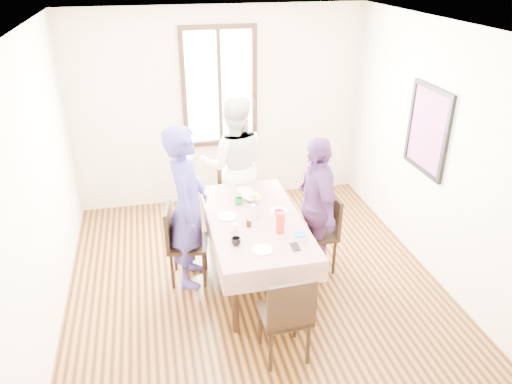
% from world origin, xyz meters
% --- Properties ---
extents(ground, '(4.50, 4.50, 0.00)m').
position_xyz_m(ground, '(0.00, 0.00, 0.00)').
color(ground, black).
rests_on(ground, ground).
extents(back_wall, '(4.00, 0.00, 4.00)m').
position_xyz_m(back_wall, '(0.00, 2.25, 1.35)').
color(back_wall, beige).
rests_on(back_wall, ground).
extents(right_wall, '(0.00, 4.50, 4.50)m').
position_xyz_m(right_wall, '(2.00, 0.00, 1.35)').
color(right_wall, beige).
rests_on(right_wall, ground).
extents(window_frame, '(1.02, 0.06, 1.62)m').
position_xyz_m(window_frame, '(0.00, 2.23, 1.65)').
color(window_frame, black).
rests_on(window_frame, back_wall).
extents(window_pane, '(0.90, 0.02, 1.50)m').
position_xyz_m(window_pane, '(0.00, 2.24, 1.65)').
color(window_pane, white).
rests_on(window_pane, back_wall).
extents(art_poster, '(0.04, 0.76, 0.96)m').
position_xyz_m(art_poster, '(1.98, 0.30, 1.55)').
color(art_poster, red).
rests_on(art_poster, right_wall).
extents(dining_table, '(0.85, 1.70, 0.75)m').
position_xyz_m(dining_table, '(0.03, 0.17, 0.38)').
color(dining_table, black).
rests_on(dining_table, ground).
extents(tablecloth, '(0.97, 1.82, 0.01)m').
position_xyz_m(tablecloth, '(0.03, 0.17, 0.76)').
color(tablecloth, '#57100A').
rests_on(tablecloth, dining_table).
extents(chair_left, '(0.48, 0.48, 0.91)m').
position_xyz_m(chair_left, '(-0.68, 0.33, 0.46)').
color(chair_left, black).
rests_on(chair_left, ground).
extents(chair_right, '(0.43, 0.43, 0.91)m').
position_xyz_m(chair_right, '(0.74, 0.22, 0.46)').
color(chair_right, black).
rests_on(chair_right, ground).
extents(chair_far, '(0.45, 0.45, 0.91)m').
position_xyz_m(chair_far, '(0.03, 1.34, 0.46)').
color(chair_far, black).
rests_on(chair_far, ground).
extents(chair_near, '(0.44, 0.44, 0.91)m').
position_xyz_m(chair_near, '(0.03, -1.00, 0.46)').
color(chair_near, black).
rests_on(chair_near, ground).
extents(person_left, '(0.56, 0.73, 1.79)m').
position_xyz_m(person_left, '(-0.66, 0.33, 0.89)').
color(person_left, '#3D3388').
rests_on(person_left, ground).
extents(person_far, '(0.95, 0.79, 1.78)m').
position_xyz_m(person_far, '(0.03, 1.32, 0.89)').
color(person_far, white).
rests_on(person_far, ground).
extents(person_right, '(0.40, 0.94, 1.60)m').
position_xyz_m(person_right, '(0.72, 0.22, 0.80)').
color(person_right, '#5C336D').
rests_on(person_right, ground).
extents(mug_black, '(0.10, 0.10, 0.07)m').
position_xyz_m(mug_black, '(-0.26, -0.29, 0.80)').
color(mug_black, black).
rests_on(mug_black, tablecloth).
extents(mug_flag, '(0.15, 0.15, 0.10)m').
position_xyz_m(mug_flag, '(0.27, 0.10, 0.81)').
color(mug_flag, red).
rests_on(mug_flag, tablecloth).
extents(mug_green, '(0.10, 0.10, 0.08)m').
position_xyz_m(mug_green, '(-0.08, 0.53, 0.80)').
color(mug_green, '#0C7226').
rests_on(mug_green, tablecloth).
extents(serving_bowl, '(0.25, 0.25, 0.05)m').
position_xyz_m(serving_bowl, '(0.09, 0.61, 0.79)').
color(serving_bowl, white).
rests_on(serving_bowl, tablecloth).
extents(juice_carton, '(0.07, 0.07, 0.22)m').
position_xyz_m(juice_carton, '(0.21, -0.16, 0.87)').
color(juice_carton, red).
rests_on(juice_carton, tablecloth).
extents(butter_tub, '(0.11, 0.11, 0.05)m').
position_xyz_m(butter_tub, '(0.36, -0.32, 0.79)').
color(butter_tub, white).
rests_on(butter_tub, tablecloth).
extents(jam_jar, '(0.05, 0.05, 0.08)m').
position_xyz_m(jam_jar, '(-0.07, 0.02, 0.80)').
color(jam_jar, black).
rests_on(jam_jar, tablecloth).
extents(drinking_glass, '(0.07, 0.07, 0.10)m').
position_xyz_m(drinking_glass, '(-0.23, -0.06, 0.81)').
color(drinking_glass, silver).
rests_on(drinking_glass, tablecloth).
extents(smartphone, '(0.08, 0.15, 0.01)m').
position_xyz_m(smartphone, '(0.28, -0.45, 0.77)').
color(smartphone, black).
rests_on(smartphone, tablecloth).
extents(flower_vase, '(0.08, 0.08, 0.15)m').
position_xyz_m(flower_vase, '(0.04, 0.19, 0.84)').
color(flower_vase, silver).
rests_on(flower_vase, tablecloth).
extents(plate_left, '(0.20, 0.20, 0.01)m').
position_xyz_m(plate_left, '(-0.25, 0.27, 0.77)').
color(plate_left, white).
rests_on(plate_left, tablecloth).
extents(plate_right, '(0.20, 0.20, 0.01)m').
position_xyz_m(plate_right, '(0.31, 0.27, 0.77)').
color(plate_right, white).
rests_on(plate_right, tablecloth).
extents(plate_far, '(0.20, 0.20, 0.01)m').
position_xyz_m(plate_far, '(0.06, 0.85, 0.77)').
color(plate_far, white).
rests_on(plate_far, tablecloth).
extents(plate_near, '(0.20, 0.20, 0.01)m').
position_xyz_m(plate_near, '(-0.04, -0.44, 0.77)').
color(plate_near, white).
rests_on(plate_near, tablecloth).
extents(butter_lid, '(0.12, 0.12, 0.01)m').
position_xyz_m(butter_lid, '(0.36, -0.32, 0.82)').
color(butter_lid, blue).
rests_on(butter_lid, butter_tub).
extents(flower_bunch, '(0.09, 0.09, 0.10)m').
position_xyz_m(flower_bunch, '(0.04, 0.19, 0.96)').
color(flower_bunch, yellow).
rests_on(flower_bunch, flower_vase).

